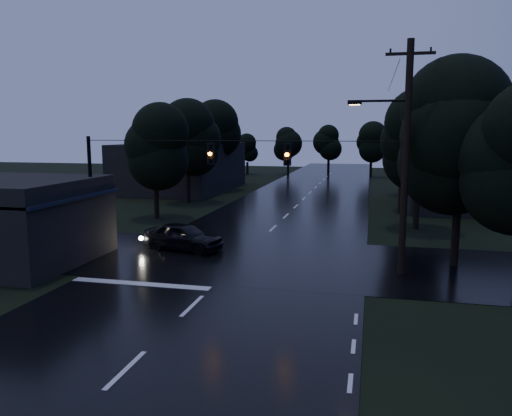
% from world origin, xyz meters
% --- Properties ---
extents(ground, '(160.00, 160.00, 0.00)m').
position_xyz_m(ground, '(0.00, 0.00, 0.00)').
color(ground, black).
rests_on(ground, ground).
extents(main_road, '(12.00, 120.00, 0.02)m').
position_xyz_m(main_road, '(0.00, 30.00, 0.00)').
color(main_road, black).
rests_on(main_road, ground).
extents(cross_street, '(60.00, 9.00, 0.02)m').
position_xyz_m(cross_street, '(0.00, 12.00, 0.00)').
color(cross_street, black).
rests_on(cross_street, ground).
extents(building_far_right, '(10.00, 14.00, 4.40)m').
position_xyz_m(building_far_right, '(14.00, 34.00, 2.20)').
color(building_far_right, black).
rests_on(building_far_right, ground).
extents(building_far_left, '(10.00, 16.00, 5.00)m').
position_xyz_m(building_far_left, '(-14.00, 40.00, 2.50)').
color(building_far_left, black).
rests_on(building_far_left, ground).
extents(utility_pole_main, '(3.50, 0.30, 10.00)m').
position_xyz_m(utility_pole_main, '(7.41, 11.00, 5.26)').
color(utility_pole_main, black).
rests_on(utility_pole_main, ground).
extents(utility_pole_far, '(2.00, 0.30, 7.50)m').
position_xyz_m(utility_pole_far, '(8.30, 28.00, 3.88)').
color(utility_pole_far, black).
rests_on(utility_pole_far, ground).
extents(anchor_pole_left, '(0.18, 0.18, 6.00)m').
position_xyz_m(anchor_pole_left, '(-7.50, 11.00, 3.00)').
color(anchor_pole_left, black).
rests_on(anchor_pole_left, ground).
extents(span_signals, '(15.00, 0.37, 1.12)m').
position_xyz_m(span_signals, '(0.56, 10.99, 5.24)').
color(span_signals, black).
rests_on(span_signals, ground).
extents(tree_corner_near, '(4.48, 4.48, 9.44)m').
position_xyz_m(tree_corner_near, '(10.00, 13.00, 5.99)').
color(tree_corner_near, black).
rests_on(tree_corner_near, ground).
extents(tree_left_a, '(3.92, 3.92, 8.26)m').
position_xyz_m(tree_left_a, '(-9.00, 22.00, 5.24)').
color(tree_left_a, black).
rests_on(tree_left_a, ground).
extents(tree_left_b, '(4.20, 4.20, 8.85)m').
position_xyz_m(tree_left_b, '(-9.60, 30.00, 5.62)').
color(tree_left_b, black).
rests_on(tree_left_b, ground).
extents(tree_left_c, '(4.48, 4.48, 9.44)m').
position_xyz_m(tree_left_c, '(-10.20, 40.00, 5.99)').
color(tree_left_c, black).
rests_on(tree_left_c, ground).
extents(tree_right_a, '(4.20, 4.20, 8.85)m').
position_xyz_m(tree_right_a, '(9.00, 22.00, 5.62)').
color(tree_right_a, black).
rests_on(tree_right_a, ground).
extents(tree_right_b, '(4.48, 4.48, 9.44)m').
position_xyz_m(tree_right_b, '(9.60, 30.00, 5.99)').
color(tree_right_b, black).
rests_on(tree_right_b, ground).
extents(tree_right_c, '(4.76, 4.76, 10.03)m').
position_xyz_m(tree_right_c, '(10.20, 40.00, 6.37)').
color(tree_right_c, black).
rests_on(tree_right_c, ground).
extents(car, '(4.53, 2.48, 1.46)m').
position_xyz_m(car, '(-3.48, 13.12, 0.73)').
color(car, black).
rests_on(car, ground).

